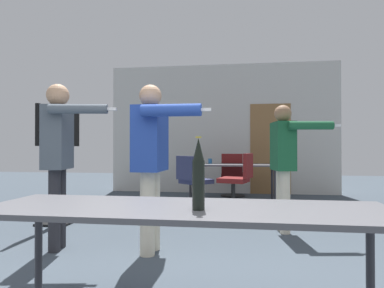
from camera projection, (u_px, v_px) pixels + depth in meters
The scene contains 12 objects.
back_wall at pixel (223, 129), 7.97m from camera, with size 5.28×0.12×2.99m.
conference_table_near at pixel (185, 218), 1.90m from camera, with size 2.25×0.70×0.73m.
conference_table_far at pixel (232, 168), 6.75m from camera, with size 1.71×0.73×0.73m.
tv_screen at pixel (59, 151), 4.81m from camera, with size 0.44×1.10×1.61m.
person_near_casual at pixel (284, 155), 4.29m from camera, with size 0.79×0.60×1.59m.
person_left_plaid at pixel (152, 152), 3.45m from camera, with size 0.78×0.71×1.69m.
person_center_tall at pixel (59, 148), 3.55m from camera, with size 0.83×0.56×1.72m.
office_chair_near_pushed at pixel (193, 183), 6.10m from camera, with size 0.68×0.69×0.91m.
office_chair_far_right at pixel (232, 177), 7.32m from camera, with size 0.52×0.55×0.92m.
office_chair_far_left at pixel (238, 183), 5.85m from camera, with size 0.62×0.57×0.95m.
beer_bottle at pixel (198, 175), 1.80m from camera, with size 0.07×0.07×0.39m.
drink_cup at pixel (210, 161), 6.98m from camera, with size 0.08×0.08×0.10m.
Camera 1 is at (0.45, -1.50, 1.05)m, focal length 32.00 mm.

